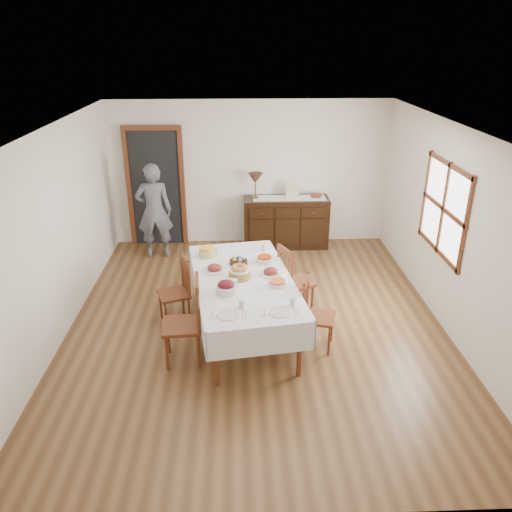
{
  "coord_description": "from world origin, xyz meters",
  "views": [
    {
      "loc": [
        -0.22,
        -5.84,
        3.58
      ],
      "look_at": [
        0.0,
        0.1,
        0.95
      ],
      "focal_mm": 35.0,
      "sensor_mm": 36.0,
      "label": 1
    }
  ],
  "objects_px": {
    "chair_left_far": "(177,290)",
    "chair_right_near": "(315,313)",
    "chair_right_far": "(293,280)",
    "sideboard": "(286,222)",
    "chair_left_near": "(186,321)",
    "table_lamp": "(255,179)",
    "dining_table": "(243,285)",
    "person": "(154,208)"
  },
  "relations": [
    {
      "from": "dining_table",
      "to": "chair_left_far",
      "type": "bearing_deg",
      "value": 149.64
    },
    {
      "from": "sideboard",
      "to": "table_lamp",
      "type": "relative_size",
      "value": 3.32
    },
    {
      "from": "chair_right_near",
      "to": "chair_right_far",
      "type": "distance_m",
      "value": 0.87
    },
    {
      "from": "chair_right_far",
      "to": "chair_right_near",
      "type": "bearing_deg",
      "value": 167.1
    },
    {
      "from": "chair_left_near",
      "to": "chair_right_far",
      "type": "height_order",
      "value": "chair_left_near"
    },
    {
      "from": "dining_table",
      "to": "chair_left_near",
      "type": "xyz_separation_m",
      "value": [
        -0.67,
        -0.56,
        -0.17
      ]
    },
    {
      "from": "chair_left_near",
      "to": "person",
      "type": "bearing_deg",
      "value": -170.03
    },
    {
      "from": "chair_left_near",
      "to": "chair_left_far",
      "type": "bearing_deg",
      "value": -171.66
    },
    {
      "from": "chair_left_near",
      "to": "chair_left_far",
      "type": "distance_m",
      "value": 0.94
    },
    {
      "from": "chair_right_far",
      "to": "person",
      "type": "relative_size",
      "value": 0.56
    },
    {
      "from": "chair_right_far",
      "to": "table_lamp",
      "type": "bearing_deg",
      "value": -14.86
    },
    {
      "from": "chair_right_near",
      "to": "chair_right_far",
      "type": "xyz_separation_m",
      "value": [
        -0.18,
        0.85,
        0.03
      ]
    },
    {
      "from": "chair_right_far",
      "to": "sideboard",
      "type": "distance_m",
      "value": 2.44
    },
    {
      "from": "chair_left_far",
      "to": "chair_right_near",
      "type": "relative_size",
      "value": 1.01
    },
    {
      "from": "sideboard",
      "to": "person",
      "type": "relative_size",
      "value": 0.86
    },
    {
      "from": "chair_right_far",
      "to": "person",
      "type": "xyz_separation_m",
      "value": [
        -2.18,
        2.06,
        0.38
      ]
    },
    {
      "from": "chair_left_near",
      "to": "sideboard",
      "type": "relative_size",
      "value": 0.7
    },
    {
      "from": "chair_right_far",
      "to": "sideboard",
      "type": "height_order",
      "value": "chair_right_far"
    },
    {
      "from": "chair_left_far",
      "to": "person",
      "type": "bearing_deg",
      "value": 174.75
    },
    {
      "from": "person",
      "to": "table_lamp",
      "type": "relative_size",
      "value": 3.86
    },
    {
      "from": "chair_left_far",
      "to": "chair_right_far",
      "type": "relative_size",
      "value": 0.94
    },
    {
      "from": "dining_table",
      "to": "person",
      "type": "distance_m",
      "value": 2.99
    },
    {
      "from": "table_lamp",
      "to": "chair_left_far",
      "type": "bearing_deg",
      "value": -113.47
    },
    {
      "from": "dining_table",
      "to": "sideboard",
      "type": "distance_m",
      "value": 3.09
    },
    {
      "from": "chair_left_near",
      "to": "table_lamp",
      "type": "distance_m",
      "value": 3.74
    },
    {
      "from": "chair_right_near",
      "to": "chair_right_far",
      "type": "height_order",
      "value": "chair_right_far"
    },
    {
      "from": "chair_left_near",
      "to": "table_lamp",
      "type": "bearing_deg",
      "value": 160.69
    },
    {
      "from": "chair_left_far",
      "to": "person",
      "type": "distance_m",
      "value": 2.36
    },
    {
      "from": "sideboard",
      "to": "chair_left_near",
      "type": "bearing_deg",
      "value": -112.9
    },
    {
      "from": "chair_right_near",
      "to": "table_lamp",
      "type": "height_order",
      "value": "table_lamp"
    },
    {
      "from": "chair_right_far",
      "to": "person",
      "type": "height_order",
      "value": "person"
    },
    {
      "from": "dining_table",
      "to": "chair_right_near",
      "type": "height_order",
      "value": "chair_right_near"
    },
    {
      "from": "table_lamp",
      "to": "chair_right_far",
      "type": "bearing_deg",
      "value": -80.04
    },
    {
      "from": "chair_right_near",
      "to": "chair_left_near",
      "type": "bearing_deg",
      "value": 114.86
    },
    {
      "from": "chair_right_far",
      "to": "person",
      "type": "bearing_deg",
      "value": 21.89
    },
    {
      "from": "chair_left_far",
      "to": "chair_right_near",
      "type": "bearing_deg",
      "value": 48.71
    },
    {
      "from": "chair_right_far",
      "to": "table_lamp",
      "type": "height_order",
      "value": "table_lamp"
    },
    {
      "from": "dining_table",
      "to": "table_lamp",
      "type": "bearing_deg",
      "value": 76.34
    },
    {
      "from": "chair_left_near",
      "to": "person",
      "type": "height_order",
      "value": "person"
    },
    {
      "from": "sideboard",
      "to": "chair_left_far",
      "type": "bearing_deg",
      "value": -122.99
    },
    {
      "from": "table_lamp",
      "to": "chair_right_near",
      "type": "bearing_deg",
      "value": -79.54
    },
    {
      "from": "chair_right_near",
      "to": "table_lamp",
      "type": "relative_size",
      "value": 2.02
    }
  ]
}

